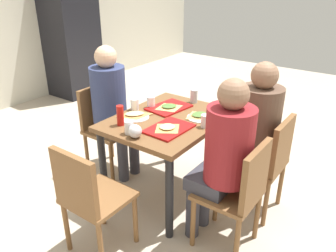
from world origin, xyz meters
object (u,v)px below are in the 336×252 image
Objects in this scene: chair_far_side at (103,123)px; tray_red_far at (169,107)px; person_in_red at (224,152)px; drink_fridge at (71,34)px; pizza_slice_d at (200,115)px; condiment_bottle at (120,115)px; plastic_cup_c at (129,127)px; plastic_cup_a at (135,104)px; person_far_side at (112,102)px; pizza_slice_b at (169,107)px; tray_red_near at (169,129)px; chair_near_left at (240,190)px; paper_plate_near_edge at (200,118)px; pizza_slice_a at (167,127)px; pizza_slice_c at (135,114)px; chair_left_end at (89,196)px; paper_plate_center at (136,117)px; plastic_cup_d at (151,102)px; chair_near_right at (268,159)px; main_table at (168,130)px; person_in_brown_jacket at (254,126)px; foil_bundle at (135,131)px; soda_can at (194,96)px; plastic_cup_b at (205,121)px.

chair_far_side reaches higher than tray_red_far.
person_in_red is 0.66× the size of drink_fridge.
pizza_slice_d is 0.66m from condiment_bottle.
drink_fridge reaches higher than plastic_cup_c.
plastic_cup_c is (-0.38, -0.28, 0.00)m from plastic_cup_a.
person_far_side is 0.56m from pizza_slice_b.
chair_near_left is at bearing -96.77° from tray_red_near.
paper_plate_near_edge is 1.06× the size of pizza_slice_a.
paper_plate_near_edge is 0.82× the size of pizza_slice_c.
chair_far_side is 1.18m from chair_left_end.
plastic_cup_c is (-0.41, -0.72, 0.30)m from chair_far_side.
chair_near_left reaches higher than pizza_slice_c.
paper_plate_center is 2.20× the size of plastic_cup_c.
plastic_cup_c is at bearing -158.69° from plastic_cup_d.
paper_plate_center is (-0.33, 0.10, -0.00)m from tray_red_far.
condiment_bottle is (-0.08, 0.86, 0.08)m from person_in_red.
chair_left_end is at bearing 145.74° from chair_near_right.
chair_far_side is 0.88m from plastic_cup_c.
person_far_side reaches higher than paper_plate_near_edge.
person_in_red is 4.65× the size of pizza_slice_c.
person_in_red reaches higher than tray_red_far.
pizza_slice_c is (0.76, 0.25, 0.26)m from chair_left_end.
main_table is at bearing -90.00° from person_far_side.
chair_near_right is at bearing -69.45° from pizza_slice_c.
paper_plate_center is at bearing 160.42° from pizza_slice_b.
main_table is 4.61× the size of paper_plate_near_edge.
plastic_cup_a is (0.15, 0.47, 0.04)m from tray_red_near.
person_in_brown_jacket is at bearing -29.20° from chair_left_end.
foil_bundle is (-0.10, -0.24, -0.03)m from condiment_bottle.
soda_can reaches higher than foil_bundle.
condiment_bottle is (-0.51, 0.10, 0.07)m from tray_red_far.
plastic_cup_b is at bearing -42.54° from plastic_cup_c.
soda_can reaches higher than plastic_cup_b.
person_in_red reaches higher than pizza_slice_d.
main_table is 0.70m from person_in_red.
plastic_cup_b is at bearing -57.34° from condiment_bottle.
chair_near_left reaches higher than pizza_slice_a.
pizza_slice_a is at bearing -145.93° from pizza_slice_b.
drink_fridge reaches higher than tray_red_near.
condiment_bottle is (-0.48, 0.44, 0.08)m from paper_plate_near_edge.
tray_red_far is 3.60× the size of plastic_cup_b.
paper_plate_near_edge is at bearing -83.90° from plastic_cup_d.
person_in_red is at bearing -136.07° from soda_can.
plastic_cup_c is at bearing -115.67° from condiment_bottle.
person_in_brown_jacket is at bearing -84.27° from tray_red_far.
chair_near_right reaches higher than pizza_slice_a.
plastic_cup_d is at bearing 111.63° from pizza_slice_b.
pizza_slice_d is at bearing -16.83° from foil_bundle.
condiment_bottle is (-0.49, 0.11, 0.06)m from pizza_slice_b.
person_in_brown_jacket is 4.92× the size of pizza_slice_d.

